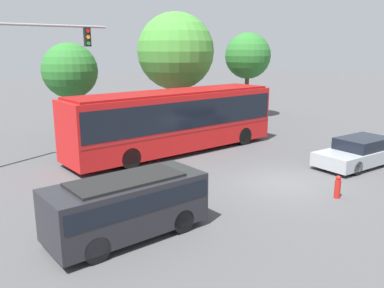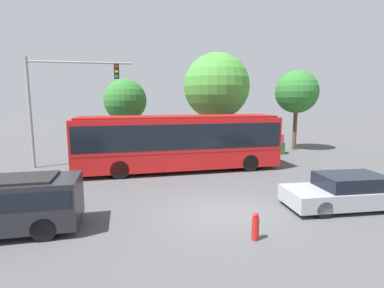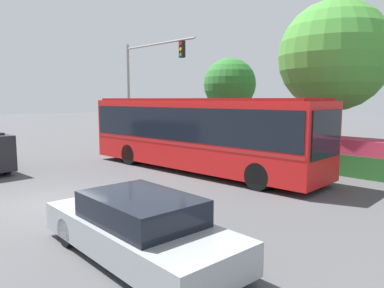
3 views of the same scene
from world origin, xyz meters
name	(u,v)px [view 1 (image 1 of 3)]	position (x,y,z in m)	size (l,w,h in m)	color
ground_plane	(285,184)	(0.00, 0.00, 0.00)	(140.00, 140.00, 0.00)	#4C4C4F
city_bus	(175,118)	(-0.66, 6.91, 1.84)	(11.92, 3.02, 3.24)	red
sedan_foreground	(361,152)	(4.90, -0.35, 0.62)	(4.95, 2.08, 1.32)	#9EA3A8
suv_left_lane	(127,203)	(-7.35, -0.27, 1.04)	(4.68, 2.01, 1.79)	#232328
traffic_light_pole	(14,68)	(-7.76, 9.33, 4.51)	(6.23, 0.24, 6.69)	gray
flowering_hedge	(181,120)	(2.77, 11.15, 0.76)	(10.56, 1.53, 1.54)	#286028
street_tree_left	(70,71)	(-3.85, 13.00, 4.09)	(3.21, 3.21, 5.71)	brown
street_tree_centre	(176,51)	(3.07, 12.15, 5.16)	(5.06, 5.06, 7.70)	brown
street_tree_right	(248,56)	(9.98, 12.41, 4.77)	(3.50, 3.50, 6.55)	brown
fire_hydrant	(338,187)	(0.27, -2.19, 0.41)	(0.22, 0.22, 0.86)	red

